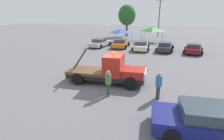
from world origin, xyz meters
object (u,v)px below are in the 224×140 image
person_at_hood (108,81)px  parked_car_charcoal (165,47)px  utility_pole (159,15)px  canopy_tent_blue (121,31)px  traffic_cone (146,67)px  tree_left (127,15)px  parked_car_maroon (193,48)px  parked_car_silver (100,43)px  person_near_truck (159,84)px  canopy_tent_green (153,29)px  parked_car_orange (121,43)px  parked_car_cream (141,46)px  tow_truck (110,71)px  foreground_car (210,121)px

person_at_hood → parked_car_charcoal: person_at_hood is taller
parked_car_charcoal → utility_pole: (-2.11, 17.13, 4.28)m
canopy_tent_blue → traffic_cone: size_ratio=6.49×
person_at_hood → tree_left: size_ratio=0.23×
parked_car_charcoal → traffic_cone: parked_car_charcoal is taller
parked_car_maroon → traffic_cone: parked_car_maroon is taller
parked_car_silver → canopy_tent_blue: canopy_tent_blue is taller
parked_car_silver → parked_car_maroon: bearing=-86.7°
person_near_truck → canopy_tent_green: (-2.62, 24.13, 1.44)m
parked_car_charcoal → canopy_tent_blue: canopy_tent_blue is taller
person_at_hood → parked_car_orange: (-3.82, 17.19, -0.33)m
parked_car_cream → canopy_tent_blue: (-4.87, 6.69, 1.46)m
parked_car_orange → canopy_tent_green: canopy_tent_green is taller
tow_truck → parked_car_orange: tow_truck is taller
canopy_tent_blue → parked_car_silver: bearing=-107.9°
parked_car_charcoal → tree_left: (-9.53, 16.44, 4.28)m
person_at_hood → parked_car_cream: bearing=77.5°
person_at_hood → parked_car_cream: person_at_hood is taller
tow_truck → parked_car_charcoal: bearing=72.3°
person_near_truck → canopy_tent_blue: 23.78m
parked_car_cream → parked_car_maroon: size_ratio=1.11×
canopy_tent_green → traffic_cone: (1.18, -18.32, -2.18)m
parked_car_charcoal → parked_car_orange: bearing=86.0°
parked_car_orange → canopy_tent_green: (4.23, 7.49, 1.79)m
foreground_car → person_at_hood: bearing=151.5°
parked_car_cream → traffic_cone: 9.97m
utility_pole → tow_truck: bearing=-92.7°
tree_left → parked_car_cream: bearing=-69.8°
parked_car_cream → tree_left: bearing=13.8°
tree_left → parked_car_charcoal: bearing=-59.9°
foreground_car → tree_left: 37.24m
person_near_truck → parked_car_silver: person_near_truck is taller
tow_truck → tree_left: tree_left is taller
parked_car_maroon → tree_left: bearing=45.9°
parked_car_charcoal → person_at_hood: bearing=172.8°
tow_truck → person_at_hood: (0.57, -2.17, 0.04)m
parked_car_silver → canopy_tent_green: canopy_tent_green is taller
tree_left → traffic_cone: tree_left is taller
traffic_cone → utility_pole: utility_pole is taller
foreground_car → person_near_truck: size_ratio=2.98×
parked_car_maroon → canopy_tent_green: bearing=43.4°
tow_truck → person_near_truck: tow_truck is taller
person_near_truck → parked_car_charcoal: size_ratio=0.35×
person_at_hood → canopy_tent_blue: canopy_tent_blue is taller
parked_car_orange → parked_car_maroon: same height
parked_car_maroon → tree_left: tree_left is taller
parked_car_silver → parked_car_cream: size_ratio=0.96×
parked_car_charcoal → canopy_tent_blue: 10.61m
parked_car_orange → parked_car_charcoal: 6.88m
tow_truck → canopy_tent_blue: 21.20m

